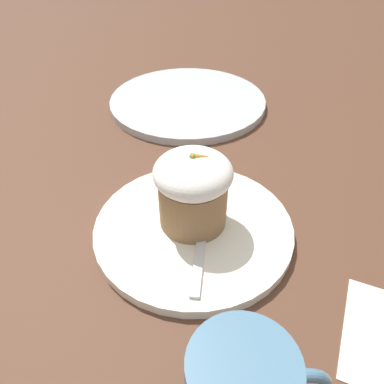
# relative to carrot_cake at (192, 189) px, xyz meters

# --- Properties ---
(ground_plane) EXTENTS (4.00, 4.00, 0.00)m
(ground_plane) POSITION_rel_carrot_cake_xyz_m (0.00, -0.01, -0.06)
(ground_plane) COLOR #513323
(dessert_plate) EXTENTS (0.23, 0.23, 0.01)m
(dessert_plate) POSITION_rel_carrot_cake_xyz_m (0.00, -0.01, -0.05)
(dessert_plate) COLOR white
(dessert_plate) RESTS_ON ground_plane
(carrot_cake) EXTENTS (0.09, 0.09, 0.09)m
(carrot_cake) POSITION_rel_carrot_cake_xyz_m (0.00, 0.00, 0.00)
(carrot_cake) COLOR olive
(carrot_cake) RESTS_ON dessert_plate
(spoon) EXTENTS (0.05, 0.13, 0.01)m
(spoon) POSITION_rel_carrot_cake_xyz_m (0.01, -0.02, -0.05)
(spoon) COLOR silver
(spoon) RESTS_ON dessert_plate
(side_plate) EXTENTS (0.28, 0.28, 0.01)m
(side_plate) POSITION_rel_carrot_cake_xyz_m (0.03, 0.31, -0.05)
(side_plate) COLOR #B2B7BC
(side_plate) RESTS_ON ground_plane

